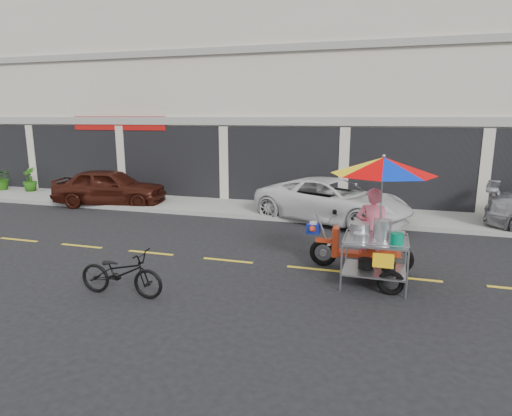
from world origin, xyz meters
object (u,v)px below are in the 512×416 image
(maroon_sedan, at_px, (110,187))
(white_pickup, at_px, (332,200))
(near_bicycle, at_px, (121,273))
(food_vendor_rig, at_px, (377,201))

(maroon_sedan, xyz_separation_m, white_pickup, (8.22, -0.18, -0.01))
(white_pickup, bearing_deg, near_bicycle, 176.96)
(white_pickup, relative_size, food_vendor_rig, 1.90)
(maroon_sedan, height_order, white_pickup, maroon_sedan)
(maroon_sedan, relative_size, food_vendor_rig, 1.58)
(near_bicycle, bearing_deg, food_vendor_rig, -65.10)
(near_bicycle, relative_size, food_vendor_rig, 0.65)
(maroon_sedan, relative_size, white_pickup, 0.83)
(near_bicycle, distance_m, food_vendor_rig, 5.07)
(white_pickup, distance_m, near_bicycle, 7.56)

